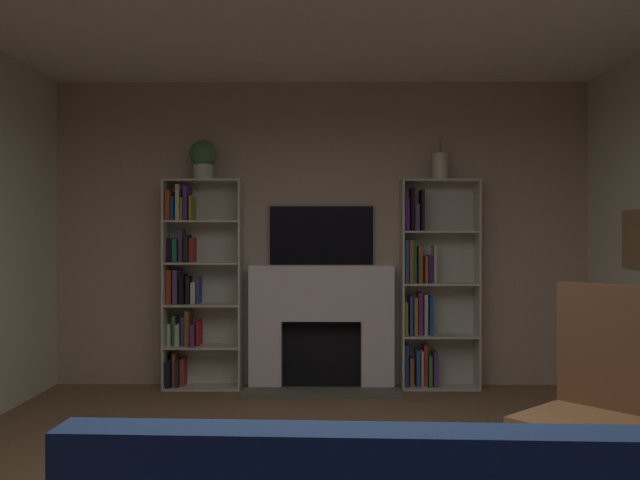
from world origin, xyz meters
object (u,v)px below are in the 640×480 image
object	(u,v)px
fireplace	(321,322)
vase_with_flowers	(440,166)
potted_plant	(203,158)
tv	(321,235)
armchair	(602,404)
bookshelf_left	(195,284)
bookshelf_right	(429,289)

from	to	relation	value
fireplace	vase_with_flowers	size ratio (longest dim) A/B	3.64
potted_plant	tv	bearing A→B (deg)	6.34
potted_plant	armchair	xyz separation A→B (m)	(2.49, -2.70, -1.56)
tv	armchair	bearing A→B (deg)	-63.41
bookshelf_left	vase_with_flowers	xyz separation A→B (m)	(2.25, -0.05, 1.08)
bookshelf_right	armchair	bearing A→B (deg)	-81.36
tv	bookshelf_right	xyz separation A→B (m)	(0.99, -0.06, -0.49)
vase_with_flowers	armchair	bearing A→B (deg)	-83.00
tv	armchair	xyz separation A→B (m)	(1.41, -2.82, -0.85)
tv	vase_with_flowers	distance (m)	1.26
fireplace	bookshelf_left	world-z (taller)	bookshelf_left
tv	fireplace	bearing A→B (deg)	-90.00
tv	bookshelf_left	world-z (taller)	bookshelf_left
potted_plant	vase_with_flowers	distance (m)	2.16
potted_plant	fireplace	bearing A→B (deg)	1.52
bookshelf_left	tv	bearing A→B (deg)	3.68
bookshelf_right	armchair	world-z (taller)	bookshelf_right
tv	potted_plant	distance (m)	1.29
fireplace	bookshelf_right	bearing A→B (deg)	1.64
fireplace	bookshelf_right	size ratio (longest dim) A/B	0.74
potted_plant	bookshelf_right	bearing A→B (deg)	1.58
bookshelf_left	vase_with_flowers	size ratio (longest dim) A/B	4.90
armchair	vase_with_flowers	bearing A→B (deg)	97.00
potted_plant	vase_with_flowers	bearing A→B (deg)	-0.01
bookshelf_right	potted_plant	size ratio (longest dim) A/B	5.25
tv	armchair	world-z (taller)	tv
tv	bookshelf_right	bearing A→B (deg)	-3.63
bookshelf_left	vase_with_flowers	distance (m)	2.49
bookshelf_right	potted_plant	xyz separation A→B (m)	(-2.07, -0.06, 1.20)
tv	vase_with_flowers	size ratio (longest dim) A/B	2.46
bookshelf_right	fireplace	bearing A→B (deg)	-178.36
fireplace	potted_plant	bearing A→B (deg)	-178.48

